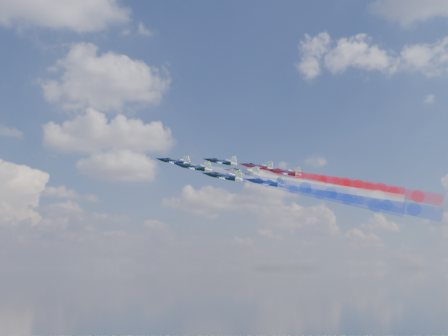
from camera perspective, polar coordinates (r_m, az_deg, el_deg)
name	(u,v)px	position (r m, az deg, el deg)	size (l,w,h in m)	color
jet_lead	(174,162)	(165.07, -5.32, 0.67)	(9.42, 11.78, 3.14)	black
trail_lead	(254,176)	(157.49, 3.23, -0.87)	(3.93, 40.73, 3.93)	white
jet_inner_left	(194,167)	(154.33, -3.18, 0.06)	(9.42, 11.78, 3.14)	black
trail_inner_left	(281,183)	(147.86, 6.07, -1.61)	(3.93, 40.73, 3.93)	blue
jet_inner_right	(221,162)	(170.66, -0.31, 0.66)	(9.42, 11.78, 3.14)	black
trail_inner_right	(300,176)	(165.19, 8.09, -0.82)	(3.93, 40.73, 3.93)	red
jet_outer_left	(224,177)	(141.74, -0.05, -0.93)	(9.42, 11.78, 3.14)	black
trail_outer_left	(320,194)	(136.89, 10.13, -2.77)	(3.93, 40.73, 3.93)	blue
jet_center_third	(243,172)	(158.98, 1.98, -0.47)	(9.42, 11.78, 3.14)	black
trail_center_third	(329,188)	(154.73, 11.06, -2.08)	(3.93, 40.73, 3.93)	white
jet_outer_right	(258,167)	(175.03, 3.58, 0.12)	(9.42, 11.78, 3.14)	black
trail_outer_right	(336,181)	(171.25, 11.83, -1.32)	(3.93, 40.73, 3.93)	red
jet_rear_left	(266,183)	(148.42, 4.46, -1.58)	(9.42, 11.78, 3.14)	black
trail_rear_left	(360,200)	(145.50, 14.23, -3.31)	(3.93, 40.73, 3.93)	blue
jet_rear_right	(285,173)	(165.89, 6.46, -0.48)	(9.42, 11.78, 3.14)	black
trail_rear_right	(370,187)	(163.52, 15.20, -2.00)	(3.93, 40.73, 3.93)	red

